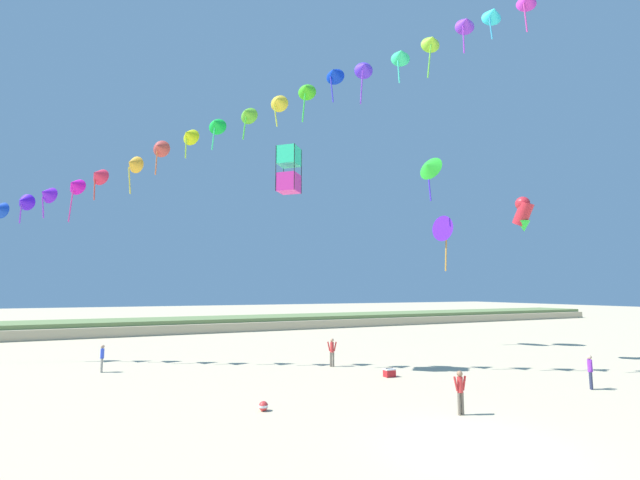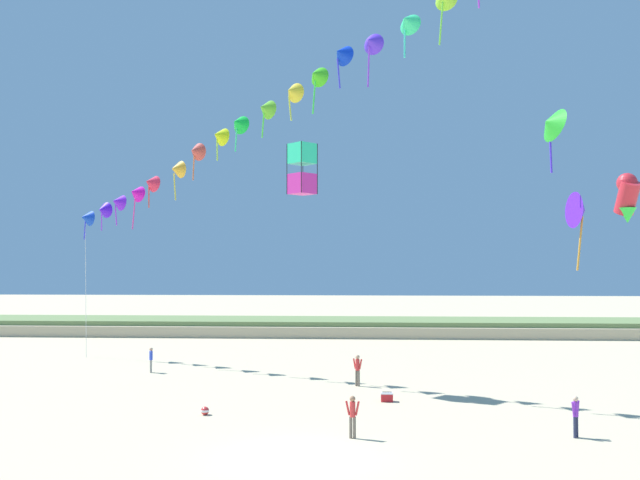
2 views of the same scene
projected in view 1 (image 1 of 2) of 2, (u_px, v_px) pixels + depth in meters
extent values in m
plane|color=beige|center=(476.00, 446.00, 12.59)|extent=(240.00, 240.00, 0.00)
cube|color=#BFAE8B|center=(210.00, 326.00, 49.11)|extent=(120.00, 8.52, 0.98)
cube|color=#6B844C|center=(210.00, 320.00, 49.18)|extent=(120.00, 7.24, 0.56)
cylinder|color=gray|center=(102.00, 366.00, 23.76)|extent=(0.11, 0.11, 0.76)
cylinder|color=gray|center=(101.00, 365.00, 23.87)|extent=(0.11, 0.11, 0.76)
cylinder|color=blue|center=(102.00, 354.00, 23.89)|extent=(0.20, 0.20, 0.54)
cylinder|color=blue|center=(103.00, 353.00, 23.75)|extent=(0.10, 0.19, 0.51)
cylinder|color=blue|center=(102.00, 352.00, 24.04)|extent=(0.10, 0.19, 0.51)
sphere|color=tan|center=(103.00, 347.00, 23.93)|extent=(0.21, 0.21, 0.21)
cylinder|color=#726656|center=(462.00, 404.00, 15.73)|extent=(0.12, 0.12, 0.80)
cylinder|color=#726656|center=(459.00, 404.00, 15.68)|extent=(0.12, 0.12, 0.80)
cylinder|color=red|center=(460.00, 385.00, 15.78)|extent=(0.21, 0.21, 0.56)
cylinder|color=red|center=(464.00, 383.00, 15.85)|extent=(0.20, 0.10, 0.54)
cylinder|color=red|center=(456.00, 384.00, 15.73)|extent=(0.20, 0.10, 0.54)
sphere|color=#9E7051|center=(460.00, 374.00, 15.83)|extent=(0.22, 0.22, 0.22)
cylinder|color=#726656|center=(333.00, 360.00, 25.57)|extent=(0.12, 0.12, 0.84)
cylinder|color=#726656|center=(331.00, 359.00, 25.59)|extent=(0.12, 0.12, 0.84)
cylinder|color=red|center=(332.00, 347.00, 25.67)|extent=(0.22, 0.22, 0.60)
cylinder|color=red|center=(335.00, 346.00, 25.65)|extent=(0.21, 0.18, 0.57)
cylinder|color=red|center=(329.00, 346.00, 25.70)|extent=(0.21, 0.18, 0.57)
sphere|color=tan|center=(332.00, 340.00, 25.72)|extent=(0.23, 0.23, 0.23)
cylinder|color=#282D4C|center=(591.00, 381.00, 19.68)|extent=(0.11, 0.11, 0.79)
cylinder|color=#282D4C|center=(591.00, 380.00, 19.80)|extent=(0.11, 0.11, 0.79)
cylinder|color=purple|center=(590.00, 366.00, 19.82)|extent=(0.21, 0.21, 0.56)
cylinder|color=purple|center=(591.00, 365.00, 19.66)|extent=(0.19, 0.19, 0.53)
cylinder|color=purple|center=(589.00, 364.00, 19.99)|extent=(0.19, 0.19, 0.53)
sphere|color=beige|center=(589.00, 357.00, 19.86)|extent=(0.21, 0.21, 0.21)
cone|color=#4615DB|center=(23.00, 201.00, 27.92)|extent=(1.30, 1.13, 1.12)
cylinder|color=#8D39E5|center=(20.00, 214.00, 27.85)|extent=(0.12, 0.20, 1.23)
cone|color=#701CE5|center=(46.00, 194.00, 27.74)|extent=(1.40, 1.35, 1.19)
cylinder|color=#AB39E5|center=(43.00, 207.00, 27.66)|extent=(0.23, 0.17, 1.39)
cone|color=#DA13B7|center=(74.00, 185.00, 27.35)|extent=(1.41, 1.35, 1.22)
cylinder|color=#E5399D|center=(71.00, 205.00, 27.22)|extent=(0.21, 0.19, 2.20)
cone|color=#F02948|center=(97.00, 175.00, 27.05)|extent=(1.41, 1.36, 1.20)
cylinder|color=#E54739|center=(94.00, 189.00, 26.97)|extent=(0.12, 0.17, 1.41)
cone|color=gold|center=(133.00, 163.00, 27.03)|extent=(1.31, 1.27, 1.12)
cylinder|color=yellow|center=(130.00, 180.00, 26.93)|extent=(0.24, 0.23, 1.75)
cone|color=#C5433B|center=(159.00, 147.00, 26.80)|extent=(1.30, 1.15, 1.10)
cylinder|color=orange|center=(156.00, 163.00, 26.70)|extent=(0.12, 0.17, 1.57)
cone|color=#D9E914|center=(189.00, 135.00, 26.83)|extent=(1.38, 1.34, 1.18)
cylinder|color=#AFE539|center=(186.00, 148.00, 26.75)|extent=(0.09, 0.17, 1.27)
cone|color=green|center=(216.00, 124.00, 26.17)|extent=(1.38, 1.29, 1.20)
cylinder|color=#39E586|center=(213.00, 139.00, 26.09)|extent=(0.19, 0.18, 1.42)
cone|color=#62C22B|center=(247.00, 113.00, 26.18)|extent=(1.36, 1.31, 1.16)
cylinder|color=#4FE539|center=(244.00, 128.00, 26.09)|extent=(0.20, 0.22, 1.42)
cone|color=yellow|center=(278.00, 101.00, 26.01)|extent=(1.32, 1.21, 1.12)
cylinder|color=yellow|center=(276.00, 116.00, 25.93)|extent=(0.23, 0.21, 1.38)
cone|color=#42CF1D|center=(306.00, 89.00, 25.69)|extent=(1.37, 1.27, 1.17)
cylinder|color=#39E53F|center=(304.00, 107.00, 25.58)|extent=(0.22, 0.16, 1.83)
cone|color=#0B32C8|center=(334.00, 73.00, 25.38)|extent=(1.40, 1.36, 1.20)
cylinder|color=#3F39E5|center=(332.00, 90.00, 25.29)|extent=(0.21, 0.16, 1.59)
cone|color=#572DE4|center=(364.00, 67.00, 25.28)|extent=(1.33, 1.18, 1.14)
cylinder|color=#8939E5|center=(362.00, 87.00, 25.15)|extent=(0.15, 0.25, 2.01)
cone|color=#33E98C|center=(401.00, 55.00, 24.88)|extent=(1.41, 1.35, 1.22)
cylinder|color=#39E5B6|center=(399.00, 71.00, 24.78)|extent=(0.11, 0.23, 1.54)
cone|color=#97E42E|center=(431.00, 41.00, 25.01)|extent=(1.37, 1.26, 1.19)
cylinder|color=#72E539|center=(429.00, 61.00, 24.88)|extent=(0.22, 0.29, 2.01)
cone|color=purple|center=(466.00, 23.00, 24.65)|extent=(1.37, 1.29, 1.17)
cylinder|color=#B739E5|center=(464.00, 39.00, 24.55)|extent=(0.16, 0.17, 1.60)
cone|color=#31E5EE|center=(493.00, 13.00, 24.60)|extent=(1.42, 1.36, 1.22)
cylinder|color=#39B4E5|center=(491.00, 28.00, 24.52)|extent=(0.17, 0.12, 1.36)
cylinder|color=#E539A6|center=(525.00, 17.00, 24.38)|extent=(0.16, 0.13, 1.76)
cylinder|color=red|center=(523.00, 214.00, 29.14)|extent=(1.13, 1.65, 1.81)
sphere|color=red|center=(523.00, 204.00, 29.22)|extent=(0.96, 0.96, 0.96)
cone|color=#2DE53E|center=(524.00, 226.00, 29.04)|extent=(0.94, 0.94, 0.73)
sphere|color=black|center=(522.00, 200.00, 29.26)|extent=(0.20, 0.20, 0.20)
cone|color=green|center=(429.00, 167.00, 36.38)|extent=(1.95, 2.45, 2.25)
cone|color=#4C2DE5|center=(429.00, 166.00, 36.38)|extent=(1.12, 1.36, 1.25)
cylinder|color=#4C2DE5|center=(429.00, 186.00, 36.18)|extent=(0.12, 0.37, 2.69)
cube|color=#DE2E9C|center=(289.00, 183.00, 25.32)|extent=(1.65, 1.65, 1.10)
cube|color=#2DE59B|center=(289.00, 156.00, 25.51)|extent=(1.65, 1.65, 1.10)
cylinder|color=black|center=(301.00, 171.00, 25.79)|extent=(0.04, 0.04, 2.74)
cylinder|color=black|center=(284.00, 173.00, 26.15)|extent=(0.04, 0.04, 2.74)
cylinder|color=black|center=(276.00, 168.00, 25.05)|extent=(0.04, 0.04, 2.74)
cylinder|color=black|center=(294.00, 166.00, 24.69)|extent=(0.04, 0.04, 2.74)
cone|color=#5F1FD7|center=(445.00, 229.00, 36.62)|extent=(1.19, 2.30, 2.23)
cone|color=gold|center=(445.00, 229.00, 36.63)|extent=(0.70, 1.28, 1.23)
cylinder|color=gold|center=(446.00, 252.00, 36.39)|extent=(0.54, 0.35, 3.29)
cube|color=red|center=(389.00, 373.00, 22.57)|extent=(0.56, 0.40, 0.36)
cube|color=white|center=(389.00, 369.00, 22.59)|extent=(0.58, 0.41, 0.06)
cylinder|color=black|center=(389.00, 368.00, 22.60)|extent=(0.45, 0.03, 0.03)
sphere|color=red|center=(263.00, 406.00, 16.21)|extent=(0.36, 0.36, 0.36)
cylinder|color=white|center=(263.00, 406.00, 16.21)|extent=(0.36, 0.36, 0.09)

